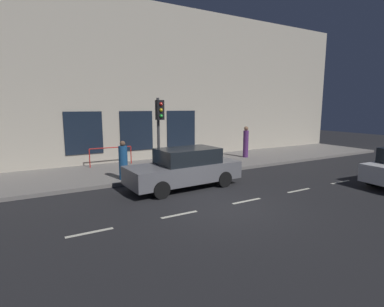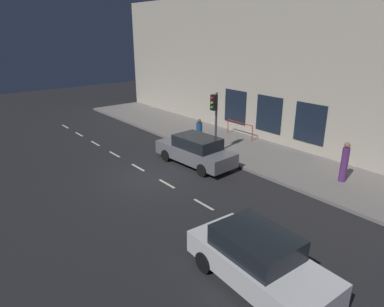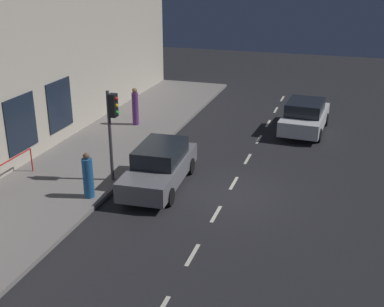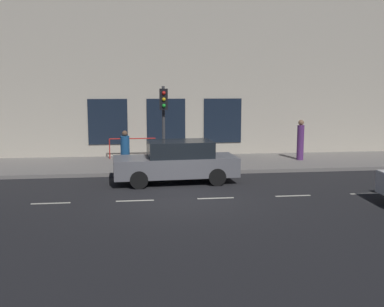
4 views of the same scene
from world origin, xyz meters
name	(u,v)px [view 2 (image 2 of 4)]	position (x,y,z in m)	size (l,w,h in m)	color
ground_plane	(155,177)	(0.00, 0.00, 0.00)	(60.00, 60.00, 0.00)	#232326
sidewalk	(243,149)	(6.25, 0.00, 0.07)	(4.50, 32.00, 0.15)	gray
building_facade	(276,70)	(8.80, 0.00, 4.49)	(0.65, 32.00, 8.99)	beige
lane_centre_line	(167,184)	(0.00, -1.00, 0.00)	(0.12, 27.20, 0.01)	beige
traffic_light	(215,111)	(4.25, 0.39, 2.61)	(0.47, 0.32, 3.45)	#424244
parked_car_0	(258,260)	(-1.89, -8.04, 0.79)	(2.15, 4.37, 1.58)	silver
parked_car_1	(196,150)	(2.60, 0.03, 0.79)	(2.03, 4.66, 1.58)	slate
pedestrian_0	(199,134)	(4.51, 1.97, 0.91)	(0.51, 0.51, 1.65)	#1E5189
pedestrian_1	(344,163)	(6.28, -6.15, 1.05)	(0.41, 0.41, 1.89)	#5B2D70
red_railing	(240,126)	(7.74, 1.68, 0.88)	(0.05, 2.21, 0.97)	red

